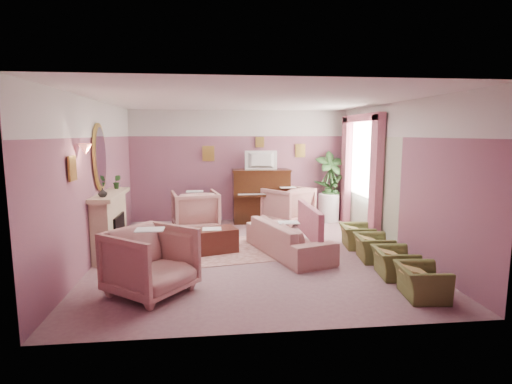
{
  "coord_description": "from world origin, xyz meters",
  "views": [
    {
      "loc": [
        -0.72,
        -7.16,
        2.21
      ],
      "look_at": [
        0.12,
        0.4,
        1.1
      ],
      "focal_mm": 28.0,
      "sensor_mm": 36.0,
      "label": 1
    }
  ],
  "objects": [
    {
      "name": "floor",
      "position": [
        0.0,
        0.0,
        0.0
      ],
      "size": [
        5.5,
        6.0,
        0.01
      ],
      "primitive_type": "cube",
      "color": "gray",
      "rests_on": "ground"
    },
    {
      "name": "ceiling",
      "position": [
        0.0,
        0.0,
        2.8
      ],
      "size": [
        5.5,
        6.0,
        0.01
      ],
      "primitive_type": "cube",
      "color": "white",
      "rests_on": "wall_back"
    },
    {
      "name": "wall_back",
      "position": [
        0.0,
        3.0,
        1.4
      ],
      "size": [
        5.5,
        0.02,
        2.8
      ],
      "primitive_type": "cube",
      "color": "#674360",
      "rests_on": "floor"
    },
    {
      "name": "wall_front",
      "position": [
        0.0,
        -3.0,
        1.4
      ],
      "size": [
        5.5,
        0.02,
        2.8
      ],
      "primitive_type": "cube",
      "color": "#674360",
      "rests_on": "floor"
    },
    {
      "name": "wall_left",
      "position": [
        -2.75,
        0.0,
        1.4
      ],
      "size": [
        0.02,
        6.0,
        2.8
      ],
      "primitive_type": "cube",
      "color": "#674360",
      "rests_on": "floor"
    },
    {
      "name": "wall_right",
      "position": [
        2.75,
        0.0,
        1.4
      ],
      "size": [
        0.02,
        6.0,
        2.8
      ],
      "primitive_type": "cube",
      "color": "#674360",
      "rests_on": "floor"
    },
    {
      "name": "picture_rail_band",
      "position": [
        0.0,
        2.99,
        2.47
      ],
      "size": [
        5.5,
        0.01,
        0.65
      ],
      "primitive_type": "cube",
      "color": "silver",
      "rests_on": "wall_back"
    },
    {
      "name": "stripe_panel",
      "position": [
        2.73,
        1.3,
        1.07
      ],
      "size": [
        0.01,
        3.0,
        2.15
      ],
      "primitive_type": "cube",
      "color": "#B1BBA2",
      "rests_on": "wall_right"
    },
    {
      "name": "fireplace_surround",
      "position": [
        -2.59,
        0.2,
        0.55
      ],
      "size": [
        0.3,
        1.4,
        1.1
      ],
      "primitive_type": "cube",
      "color": "tan",
      "rests_on": "floor"
    },
    {
      "name": "fireplace_inset",
      "position": [
        -2.49,
        0.2,
        0.4
      ],
      "size": [
        0.18,
        0.72,
        0.68
      ],
      "primitive_type": "cube",
      "color": "black",
      "rests_on": "floor"
    },
    {
      "name": "fire_ember",
      "position": [
        -2.45,
        0.2,
        0.22
      ],
      "size": [
        0.06,
        0.54,
        0.1
      ],
      "primitive_type": "cube",
      "color": "orange",
      "rests_on": "floor"
    },
    {
      "name": "mantel_shelf",
      "position": [
        -2.56,
        0.2,
        1.12
      ],
      "size": [
        0.4,
        1.55,
        0.07
      ],
      "primitive_type": "cube",
      "color": "tan",
      "rests_on": "fireplace_surround"
    },
    {
      "name": "hearth",
      "position": [
        -2.39,
        0.2,
        0.01
      ],
      "size": [
        0.55,
        1.5,
        0.02
      ],
      "primitive_type": "cube",
      "color": "tan",
      "rests_on": "floor"
    },
    {
      "name": "mirror_frame",
      "position": [
        -2.7,
        0.2,
        1.8
      ],
      "size": [
        0.04,
        0.72,
        1.2
      ],
      "primitive_type": "ellipsoid",
      "color": "#B3953E",
      "rests_on": "wall_left"
    },
    {
      "name": "mirror_glass",
      "position": [
        -2.67,
        0.2,
        1.8
      ],
      "size": [
        0.01,
        0.6,
        1.06
      ],
      "primitive_type": "ellipsoid",
      "color": "silver",
      "rests_on": "wall_left"
    },
    {
      "name": "sconce_shade",
      "position": [
        -2.62,
        -0.85,
        1.98
      ],
      "size": [
        0.2,
        0.2,
        0.16
      ],
      "primitive_type": "cone",
      "color": "#FF7F68",
      "rests_on": "wall_left"
    },
    {
      "name": "piano",
      "position": [
        0.5,
        2.68,
        0.65
      ],
      "size": [
        1.4,
        0.6,
        1.3
      ],
      "primitive_type": "cube",
      "color": "black",
      "rests_on": "floor"
    },
    {
      "name": "piano_keyshelf",
      "position": [
        0.5,
        2.33,
        0.72
      ],
      "size": [
        1.3,
        0.12,
        0.06
      ],
      "primitive_type": "cube",
      "color": "black",
      "rests_on": "piano"
    },
    {
      "name": "piano_keys",
      "position": [
        0.5,
        2.33,
        0.76
      ],
      "size": [
        1.2,
        0.08,
        0.02
      ],
      "primitive_type": "cube",
      "color": "silver",
      "rests_on": "piano"
    },
    {
      "name": "piano_top",
      "position": [
        0.5,
        2.68,
        1.31
      ],
      "size": [
        1.45,
        0.65,
        0.04
      ],
      "primitive_type": "cube",
      "color": "black",
      "rests_on": "piano"
    },
    {
      "name": "television",
      "position": [
        0.5,
        2.63,
        1.6
      ],
      "size": [
        0.8,
        0.12,
        0.48
      ],
      "primitive_type": "imported",
      "color": "black",
      "rests_on": "piano"
    },
    {
      "name": "print_back_left",
      "position": [
        -0.8,
        2.96,
        1.72
      ],
      "size": [
        0.3,
        0.03,
        0.38
      ],
      "primitive_type": "cube",
      "color": "#B3953E",
      "rests_on": "wall_back"
    },
    {
      "name": "print_back_right",
      "position": [
        1.55,
        2.96,
        1.78
      ],
      "size": [
        0.26,
        0.03,
        0.34
      ],
      "primitive_type": "cube",
      "color": "#B3953E",
      "rests_on": "wall_back"
    },
    {
      "name": "print_back_mid",
      "position": [
        0.5,
        2.96,
        2.0
      ],
      "size": [
        0.22,
        0.03,
        0.26
      ],
      "primitive_type": "cube",
      "color": "#B3953E",
      "rests_on": "wall_back"
    },
    {
      "name": "print_left_wall",
      "position": [
        -2.71,
        -1.2,
        1.72
      ],
      "size": [
        0.03,
        0.28,
        0.36
      ],
      "primitive_type": "cube",
      "color": "#B3953E",
      "rests_on": "wall_left"
    },
    {
      "name": "window_blind",
      "position": [
        2.7,
        1.55,
        1.7
      ],
      "size": [
        0.03,
        1.4,
        1.8
      ],
      "primitive_type": "cube",
      "color": "silver",
      "rests_on": "wall_right"
    },
    {
      "name": "curtain_left",
      "position": [
        2.62,
        0.63,
        1.3
      ],
      "size": [
        0.16,
        0.34,
        2.6
      ],
      "primitive_type": "cube",
      "color": "#AD5C70",
      "rests_on": "floor"
    },
    {
      "name": "curtain_right",
      "position": [
        2.62,
        2.47,
        1.3
      ],
      "size": [
        0.16,
        0.34,
        2.6
      ],
      "primitive_type": "cube",
      "color": "#AD5C70",
      "rests_on": "floor"
    },
    {
      "name": "pelmet",
      "position": [
        2.62,
        1.55,
        2.56
      ],
      "size": [
        0.16,
        2.2,
        0.16
      ],
      "primitive_type": "cube",
      "color": "#AD5C70",
      "rests_on": "wall_right"
    },
    {
      "name": "mantel_plant",
      "position": [
        -2.55,
        0.75,
        1.29
      ],
      "size": [
        0.16,
        0.16,
        0.28
      ],
      "primitive_type": "imported",
      "color": "#22471F",
      "rests_on": "mantel_shelf"
    },
    {
      "name": "mantel_vase",
      "position": [
        -2.55,
        -0.3,
        1.23
      ],
      "size": [
        0.16,
        0.16,
        0.16
      ],
      "primitive_type": "imported",
      "color": "silver",
      "rests_on": "mantel_shelf"
    },
    {
      "name": "area_rug",
      "position": [
        -0.67,
        0.22,
        0.01
      ],
      "size": [
        2.75,
        2.17,
        0.01
      ],
      "primitive_type": "cube",
      "rotation": [
        0.0,
        0.0,
        0.16
      ],
      "color": "tan",
      "rests_on": "floor"
    },
    {
      "name": "coffee_table",
      "position": [
        -0.79,
        0.14,
        0.23
      ],
      "size": [
        1.1,
        0.77,
        0.45
      ],
      "primitive_type": "cube",
      "rotation": [
        0.0,
        0.0,
        0.3
      ],
      "color": "#451D15",
      "rests_on": "floor"
    },
    {
      "name": "table_paper",
      "position": [
        -0.74,
        0.14,
        0.46
      ],
      "size": [
        0.35,
        0.28,
        0.01
      ],
      "primitive_type": "cube",
      "color": "white",
      "rests_on": "coffee_table"
    },
    {
      "name": "sofa",
      "position": [
        0.66,
        -0.1,
        0.42
      ],
      "size": [
        0.69,
        2.08,
        0.84
      ],
      "primitive_type": "imported",
      "color": "tan",
      "rests_on": "floor"
    },
    {
      "name": "sofa_throw",
      "position": [
        1.06,
        -0.1,
        0.6
      ],
      "size": [
        0.11,
        1.58,
        0.58
      ],
      "primitive_type": "cube",
      "color": "#AD5C70",
      "rests_on": "sofa"
    },
    {
      "name": "floral_armchair_left",
      "position": [
        -1.11,
        1.88,
        0.52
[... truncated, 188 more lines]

